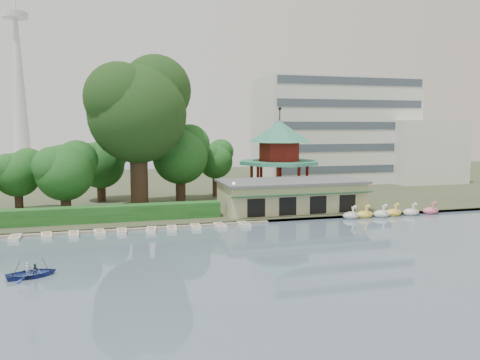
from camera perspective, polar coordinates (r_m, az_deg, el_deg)
name	(u,v)px	position (r m, az deg, el deg)	size (l,w,h in m)	color
ground_plane	(275,267)	(38.16, 4.33, -10.56)	(220.00, 220.00, 0.00)	slate
shore	(182,186)	(87.90, -7.14, -0.72)	(220.00, 70.00, 0.40)	#424930
embankment	(225,223)	(54.22, -1.85, -5.24)	(220.00, 0.60, 0.30)	gray
dock	(118,229)	(52.71, -14.68, -5.83)	(34.00, 1.60, 0.24)	gray
boathouse	(291,195)	(61.22, 6.25, -1.82)	(18.60, 9.39, 3.90)	#B7B484
pavilion	(279,151)	(70.75, 4.83, 3.48)	(12.40, 12.40, 13.50)	#B7B484
office_building	(349,134)	(94.72, 13.10, 5.46)	(38.00, 18.00, 20.00)	silver
broadcast_tower	(17,58)	(178.29, -25.49, 13.23)	(8.00, 8.00, 96.00)	silver
hedge	(90,214)	(55.78, -17.85, -4.02)	(30.00, 2.00, 1.80)	#215A20
lamp_post	(234,193)	(55.65, -0.77, -1.60)	(0.36, 0.36, 4.28)	black
big_tree	(139,106)	(62.69, -12.25, 8.79)	(13.96, 13.01, 20.37)	#3A281C
small_trees	(105,163)	(65.66, -16.11, 2.02)	(39.25, 17.02, 11.17)	#3A281C
swan_boats	(389,213)	(61.81, 17.73, -3.86)	(13.64, 2.12, 1.92)	silver
moored_rowboats	(112,232)	(51.32, -15.38, -6.12)	(29.90, 2.71, 0.36)	silver
rowboat_with_passengers	(32,270)	(38.91, -24.06, -10.00)	(5.72, 4.71, 2.01)	#2D3E92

